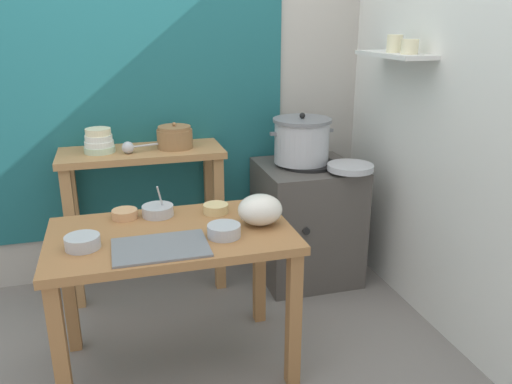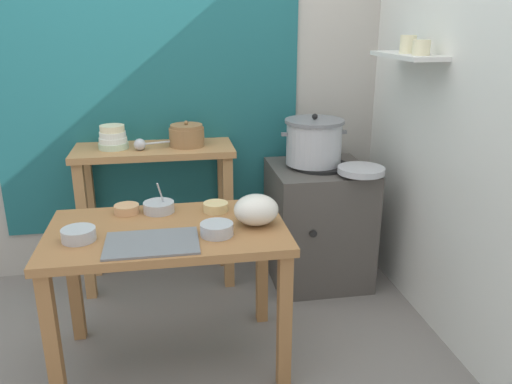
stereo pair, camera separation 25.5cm
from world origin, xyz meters
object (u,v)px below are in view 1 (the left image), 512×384
(stove_block, at_px, (306,221))
(prep_table, at_px, (173,254))
(serving_tray, at_px, (160,247))
(steamer_pot, at_px, (302,140))
(prep_bowl_0, at_px, (158,210))
(prep_bowl_2, at_px, (82,241))
(plastic_bag, at_px, (260,210))
(prep_bowl_4, at_px, (224,230))
(clay_pot, at_px, (175,137))
(bowl_stack_enamel, at_px, (99,141))
(back_shelf_table, at_px, (144,185))
(prep_bowl_3, at_px, (125,213))
(ladle, at_px, (130,147))
(prep_bowl_1, at_px, (216,208))
(wide_pan, at_px, (350,167))

(stove_block, bearing_deg, prep_table, -142.49)
(serving_tray, bearing_deg, steamer_pot, 43.28)
(prep_bowl_0, height_order, prep_bowl_2, prep_bowl_0)
(steamer_pot, xyz_separation_m, plastic_bag, (-0.50, -0.77, -0.13))
(plastic_bag, distance_m, prep_bowl_4, 0.22)
(clay_pot, distance_m, bowl_stack_enamel, 0.44)
(clay_pot, relative_size, bowl_stack_enamel, 1.21)
(prep_bowl_2, bearing_deg, serving_tray, -16.71)
(steamer_pot, distance_m, prep_bowl_2, 1.54)
(prep_table, height_order, back_shelf_table, back_shelf_table)
(prep_bowl_3, relative_size, prep_bowl_4, 0.83)
(plastic_bag, height_order, prep_bowl_0, prep_bowl_0)
(ladle, xyz_separation_m, prep_bowl_4, (0.35, -0.92, -0.18))
(back_shelf_table, xyz_separation_m, steamer_pot, (0.97, -0.11, 0.24))
(clay_pot, bearing_deg, stove_block, -9.09)
(back_shelf_table, bearing_deg, prep_bowl_4, -73.91)
(ladle, relative_size, prep_bowl_2, 1.84)
(bowl_stack_enamel, distance_m, plastic_bag, 1.15)
(serving_tray, bearing_deg, prep_bowl_3, 108.04)
(plastic_bag, distance_m, prep_bowl_1, 0.27)
(serving_tray, xyz_separation_m, wide_pan, (1.20, 0.67, 0.07))
(back_shelf_table, bearing_deg, prep_bowl_2, -108.74)
(ladle, height_order, serving_tray, ladle)
(bowl_stack_enamel, xyz_separation_m, prep_bowl_3, (0.10, -0.64, -0.22))
(prep_bowl_1, bearing_deg, wide_pan, 19.97)
(stove_block, height_order, wide_pan, wide_pan)
(prep_table, xyz_separation_m, bowl_stack_enamel, (-0.30, 0.86, 0.36))
(wide_pan, bearing_deg, prep_bowl_0, -166.48)
(stove_block, xyz_separation_m, steamer_pot, (-0.04, 0.02, 0.54))
(wide_pan, height_order, prep_bowl_4, wide_pan)
(stove_block, distance_m, bowl_stack_enamel, 1.38)
(back_shelf_table, xyz_separation_m, bowl_stack_enamel, (-0.24, 0.00, 0.29))
(prep_table, distance_m, back_shelf_table, 0.87)
(prep_table, bearing_deg, ladle, 99.27)
(ladle, height_order, prep_bowl_3, ladle)
(plastic_bag, bearing_deg, prep_bowl_0, 151.80)
(prep_bowl_0, height_order, prep_bowl_3, prep_bowl_0)
(ladle, xyz_separation_m, prep_bowl_1, (0.37, -0.62, -0.19))
(back_shelf_table, distance_m, plastic_bag, 1.01)
(clay_pot, height_order, prep_bowl_0, clay_pot)
(wide_pan, bearing_deg, serving_tray, -150.78)
(ladle, height_order, prep_bowl_2, ladle)
(stove_block, height_order, prep_bowl_1, stove_block)
(stove_block, height_order, steamer_pot, steamer_pot)
(prep_bowl_3, bearing_deg, stove_block, 23.59)
(prep_bowl_2, bearing_deg, prep_table, 11.23)
(prep_table, height_order, prep_bowl_1, prep_bowl_1)
(clay_pot, bearing_deg, ladle, -166.59)
(clay_pot, distance_m, prep_bowl_2, 1.09)
(clay_pot, xyz_separation_m, prep_bowl_1, (0.10, -0.68, -0.22))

